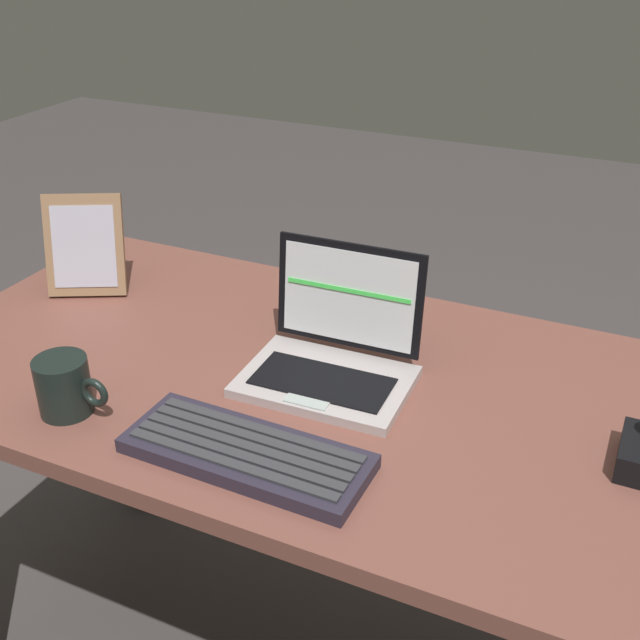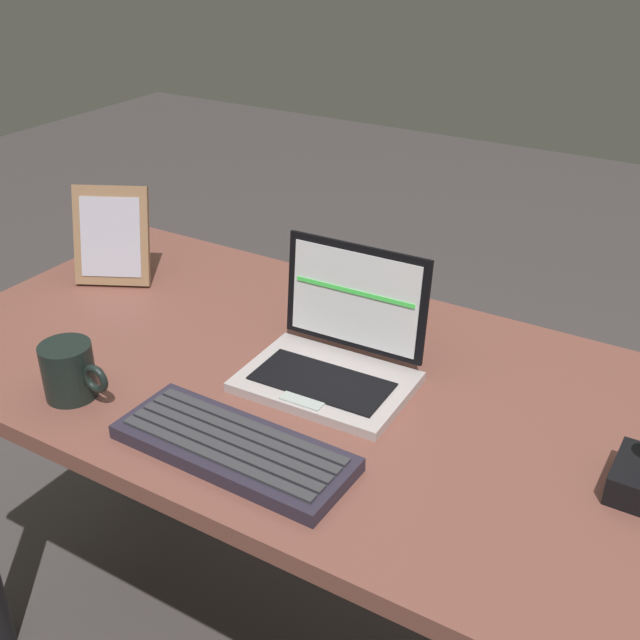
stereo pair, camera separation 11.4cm
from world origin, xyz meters
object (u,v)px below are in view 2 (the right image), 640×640
object	(u,v)px
laptop_front	(335,356)
coffee_mug	(70,371)
external_keyboard	(234,447)
photo_frame	(112,236)

from	to	relation	value
laptop_front	coffee_mug	bearing A→B (deg)	-141.81
external_keyboard	coffee_mug	xyz separation A→B (m)	(-0.30, -0.01, 0.03)
photo_frame	coffee_mug	world-z (taller)	photo_frame
external_keyboard	photo_frame	world-z (taller)	photo_frame
laptop_front	coffee_mug	xyz separation A→B (m)	(-0.33, -0.26, 0.00)
coffee_mug	laptop_front	bearing A→B (deg)	38.19
photo_frame	coffee_mug	bearing A→B (deg)	-55.29
laptop_front	external_keyboard	size ratio (longest dim) A/B	0.77
laptop_front	external_keyboard	distance (m)	0.25
external_keyboard	photo_frame	distance (m)	0.64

